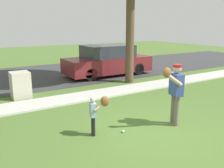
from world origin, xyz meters
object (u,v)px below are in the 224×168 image
(baseball, at_px, (123,131))
(parked_suv_maroon, at_px, (108,61))
(person_child, at_px, (96,110))
(person_adult, at_px, (175,88))
(utility_cabinet, at_px, (20,85))

(baseball, distance_m, parked_suv_maroon, 7.47)
(person_child, xyz_separation_m, parked_suv_maroon, (4.11, 6.35, 0.11))
(person_adult, height_order, utility_cabinet, person_adult)
(utility_cabinet, bearing_deg, baseball, -71.86)
(utility_cabinet, bearing_deg, person_child, -78.85)
(person_adult, bearing_deg, baseball, 2.99)
(person_adult, xyz_separation_m, person_child, (-2.13, 0.53, -0.38))
(utility_cabinet, distance_m, parked_suv_maroon, 5.35)
(baseball, relative_size, parked_suv_maroon, 0.02)
(person_adult, relative_size, utility_cabinet, 1.71)
(person_child, xyz_separation_m, utility_cabinet, (-0.87, 4.44, -0.18))
(person_child, relative_size, baseball, 14.14)
(parked_suv_maroon, bearing_deg, person_adult, 73.91)
(person_adult, distance_m, baseball, 1.82)
(person_adult, xyz_separation_m, utility_cabinet, (-3.01, 4.96, -0.57))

